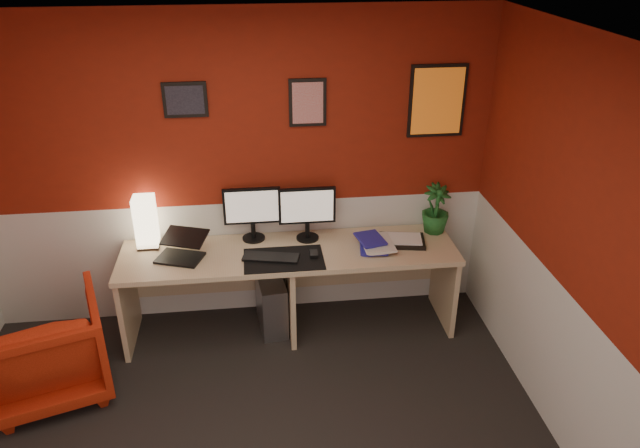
{
  "coord_description": "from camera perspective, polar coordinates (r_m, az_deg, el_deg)",
  "views": [
    {
      "loc": [
        0.14,
        -2.64,
        3.01
      ],
      "look_at": [
        0.6,
        1.21,
        1.05
      ],
      "focal_mm": 33.72,
      "sensor_mm": 36.0,
      "label": 1
    }
  ],
  "objects": [
    {
      "name": "book_middle",
      "position": [
        4.66,
        4.04,
        -1.95
      ],
      "size": [
        0.25,
        0.33,
        0.02
      ],
      "primitive_type": "imported",
      "rotation": [
        0.0,
        0.0,
        0.03
      ],
      "color": "silver",
      "rests_on": "book_bottom"
    },
    {
      "name": "monitor_right",
      "position": [
        4.69,
        -1.22,
        1.74
      ],
      "size": [
        0.45,
        0.06,
        0.58
      ],
      "primitive_type": "cube",
      "color": "black",
      "rests_on": "desk"
    },
    {
      "name": "book_top",
      "position": [
        4.66,
        3.72,
        -1.63
      ],
      "size": [
        0.24,
        0.29,
        0.02
      ],
      "primitive_type": "imported",
      "rotation": [
        0.0,
        0.0,
        0.2
      ],
      "color": "#252096",
      "rests_on": "book_middle"
    },
    {
      "name": "ceiling",
      "position": [
        2.69,
        -10.05,
        15.53
      ],
      "size": [
        4.0,
        3.5,
        0.01
      ],
      "primitive_type": "cube",
      "color": "white",
      "rests_on": "ground"
    },
    {
      "name": "mouse",
      "position": [
        4.56,
        -0.6,
        -2.87
      ],
      "size": [
        0.06,
        0.1,
        0.03
      ],
      "primitive_type": "cube",
      "rotation": [
        0.0,
        0.0,
        -0.04
      ],
      "color": "black",
      "rests_on": "desk_mat"
    },
    {
      "name": "art_right",
      "position": [
        4.76,
        11.06,
        11.39
      ],
      "size": [
        0.44,
        0.02,
        0.56
      ],
      "primitive_type": "cube",
      "color": "orange",
      "rests_on": "wall_back"
    },
    {
      "name": "desk",
      "position": [
        4.84,
        -2.82,
        -6.32
      ],
      "size": [
        2.6,
        0.65,
        0.73
      ],
      "primitive_type": "cube",
      "color": "#CEB084",
      "rests_on": "ground"
    },
    {
      "name": "art_center",
      "position": [
        4.56,
        -1.18,
        11.45
      ],
      "size": [
        0.28,
        0.02,
        0.36
      ],
      "primitive_type": "cube",
      "color": "red",
      "rests_on": "wall_back"
    },
    {
      "name": "wall_back",
      "position": [
        4.73,
        -8.05,
        4.73
      ],
      "size": [
        4.0,
        0.01,
        2.5
      ],
      "primitive_type": "cube",
      "color": "maroon",
      "rests_on": "ground"
    },
    {
      "name": "potted_plant",
      "position": [
        4.93,
        10.92,
        1.41
      ],
      "size": [
        0.27,
        0.27,
        0.4
      ],
      "primitive_type": "imported",
      "rotation": [
        0.0,
        0.0,
        0.23
      ],
      "color": "#19591E",
      "rests_on": "desk"
    },
    {
      "name": "wainscot_back",
      "position": [
        5.06,
        -7.51,
        -3.18
      ],
      "size": [
        4.0,
        0.01,
        1.0
      ],
      "primitive_type": "cube",
      "color": "silver",
      "rests_on": "ground"
    },
    {
      "name": "wainscot_right",
      "position": [
        4.09,
        22.6,
        -13.53
      ],
      "size": [
        0.01,
        3.5,
        1.0
      ],
      "primitive_type": "cube",
      "color": "silver",
      "rests_on": "ground"
    },
    {
      "name": "book_bottom",
      "position": [
        4.69,
        3.81,
        -2.15
      ],
      "size": [
        0.25,
        0.31,
        0.03
      ],
      "primitive_type": "imported",
      "rotation": [
        0.0,
        0.0,
        -0.15
      ],
      "color": "#252096",
      "rests_on": "desk"
    },
    {
      "name": "art_left",
      "position": [
        4.55,
        -12.69,
        11.43
      ],
      "size": [
        0.32,
        0.02,
        0.26
      ],
      "primitive_type": "cube",
      "color": "black",
      "rests_on": "wall_back"
    },
    {
      "name": "keyboard",
      "position": [
        4.54,
        -4.7,
        -3.17
      ],
      "size": [
        0.44,
        0.23,
        0.02
      ],
      "primitive_type": "cube",
      "rotation": [
        0.0,
        0.0,
        -0.22
      ],
      "color": "black",
      "rests_on": "desk_mat"
    },
    {
      "name": "wall_right",
      "position": [
        3.68,
        24.7,
        -4.47
      ],
      "size": [
        0.01,
        3.5,
        2.5
      ],
      "primitive_type": "cube",
      "color": "maroon",
      "rests_on": "ground"
    },
    {
      "name": "monitor_left",
      "position": [
        4.72,
        -6.48,
        1.7
      ],
      "size": [
        0.45,
        0.06,
        0.58
      ],
      "primitive_type": "cube",
      "color": "black",
      "rests_on": "desk"
    },
    {
      "name": "zen_tray",
      "position": [
        4.8,
        7.8,
        -1.59
      ],
      "size": [
        0.39,
        0.31,
        0.03
      ],
      "primitive_type": "cube",
      "rotation": [
        0.0,
        0.0,
        -0.17
      ],
      "color": "black",
      "rests_on": "desk"
    },
    {
      "name": "pc_tower",
      "position": [
        4.96,
        -4.63,
        -7.46
      ],
      "size": [
        0.25,
        0.47,
        0.45
      ],
      "primitive_type": "cube",
      "rotation": [
        0.0,
        0.0,
        0.12
      ],
      "color": "#99999E",
      "rests_on": "ground"
    },
    {
      "name": "armchair",
      "position": [
        4.66,
        -24.62,
        -10.71
      ],
      "size": [
        0.97,
        0.99,
        0.72
      ],
      "primitive_type": "imported",
      "rotation": [
        0.0,
        0.0,
        3.45
      ],
      "color": "red",
      "rests_on": "ground"
    },
    {
      "name": "laptop",
      "position": [
        4.61,
        -13.28,
        -2.06
      ],
      "size": [
        0.39,
        0.33,
        0.22
      ],
      "primitive_type": "cube",
      "rotation": [
        0.0,
        0.0,
        -0.34
      ],
      "color": "black",
      "rests_on": "desk"
    },
    {
      "name": "shoji_lamp",
      "position": [
        4.81,
        -16.18,
        0.06
      ],
      "size": [
        0.16,
        0.16,
        0.4
      ],
      "primitive_type": "cube",
      "color": "#FFE5B2",
      "rests_on": "desk"
    },
    {
      "name": "desk_mat",
      "position": [
        4.54,
        -3.46,
        -3.34
      ],
      "size": [
        0.6,
        0.38,
        0.01
      ],
      "primitive_type": "cube",
      "color": "black",
      "rests_on": "desk"
    }
  ]
}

